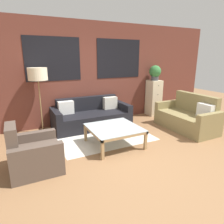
{
  "coord_description": "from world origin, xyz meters",
  "views": [
    {
      "loc": [
        -1.94,
        -2.97,
        1.86
      ],
      "look_at": [
        0.15,
        1.25,
        0.55
      ],
      "focal_mm": 32.0,
      "sensor_mm": 36.0,
      "label": 1
    }
  ],
  "objects": [
    {
      "name": "potted_plant",
      "position": [
        2.12,
        2.16,
        1.39
      ],
      "size": [
        0.37,
        0.37,
        0.47
      ],
      "color": "#47474C",
      "rests_on": "drawer_cabinet"
    },
    {
      "name": "ground_plane",
      "position": [
        0.0,
        0.0,
        0.0
      ],
      "size": [
        16.0,
        16.0,
        0.0
      ],
      "primitive_type": "plane",
      "color": "#8E6642"
    },
    {
      "name": "coffee_table",
      "position": [
        -0.12,
        0.6,
        0.36
      ],
      "size": [
        1.04,
        1.04,
        0.41
      ],
      "color": "silver",
      "rests_on": "ground_plane"
    },
    {
      "name": "rug",
      "position": [
        -0.12,
        1.2,
        0.0
      ],
      "size": [
        2.18,
        1.64,
        0.0
      ],
      "color": "silver",
      "rests_on": "ground_plane"
    },
    {
      "name": "settee_vintage",
      "position": [
        2.07,
        0.64,
        0.31
      ],
      "size": [
        0.8,
        1.6,
        0.92
      ],
      "color": "olive",
      "rests_on": "ground_plane"
    },
    {
      "name": "armchair_corner",
      "position": [
        -1.78,
        0.31,
        0.28
      ],
      "size": [
        0.8,
        0.78,
        0.84
      ],
      "color": "brown",
      "rests_on": "ground_plane"
    },
    {
      "name": "floor_lamp",
      "position": [
        -1.4,
        2.09,
        1.42
      ],
      "size": [
        0.45,
        0.45,
        1.61
      ],
      "color": "olive",
      "rests_on": "ground_plane"
    },
    {
      "name": "couch_dark",
      "position": [
        -0.13,
        1.95,
        0.28
      ],
      "size": [
        2.07,
        0.88,
        0.78
      ],
      "color": "black",
      "rests_on": "ground_plane"
    },
    {
      "name": "drawer_cabinet",
      "position": [
        2.12,
        2.16,
        0.57
      ],
      "size": [
        0.4,
        0.41,
        1.13
      ],
      "color": "beige",
      "rests_on": "ground_plane"
    },
    {
      "name": "wall_back_brick",
      "position": [
        0.0,
        2.44,
        1.41
      ],
      "size": [
        8.4,
        0.09,
        2.8
      ],
      "color": "brown",
      "rests_on": "ground_plane"
    }
  ]
}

